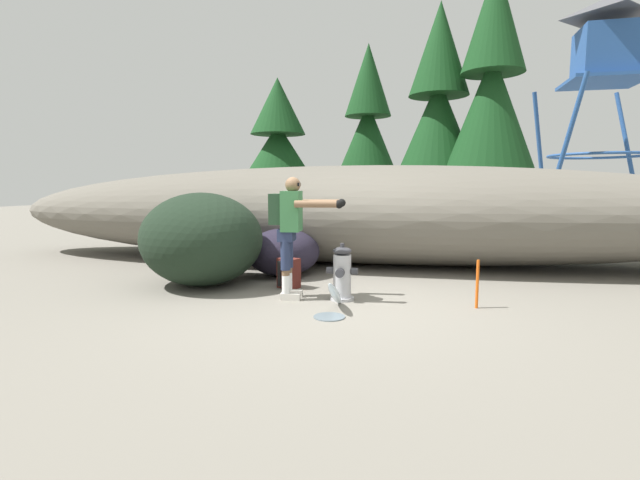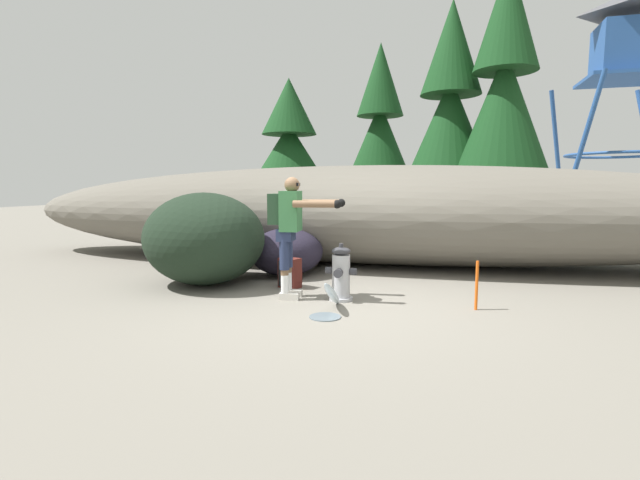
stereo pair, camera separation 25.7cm
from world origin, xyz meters
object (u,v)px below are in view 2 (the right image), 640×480
at_px(spare_backpack, 290,273).
at_px(utility_worker, 291,222).
at_px(watchtower, 625,53).
at_px(survey_stake, 477,285).
at_px(boulder_large, 205,239).
at_px(fire_hydrant, 341,274).
at_px(boulder_mid, 287,252).

bearing_deg(spare_backpack, utility_worker, -137.17).
bearing_deg(watchtower, survey_stake, -112.74).
height_order(utility_worker, watchtower, watchtower).
xyz_separation_m(boulder_large, survey_stake, (3.91, -0.51, -0.40)).
distance_m(fire_hydrant, survey_stake, 1.69).
bearing_deg(boulder_mid, spare_backpack, -68.14).
bearing_deg(boulder_large, fire_hydrant, -11.72).
bearing_deg(utility_worker, spare_backpack, 103.95).
xyz_separation_m(utility_worker, boulder_large, (-1.55, 0.52, -0.32)).
height_order(utility_worker, spare_backpack, utility_worker).
bearing_deg(spare_backpack, survey_stake, -79.99).
xyz_separation_m(spare_backpack, boulder_mid, (-0.36, 0.91, 0.18)).
xyz_separation_m(boulder_mid, watchtower, (8.49, 11.75, 5.71)).
distance_m(boulder_mid, survey_stake, 3.30).
height_order(fire_hydrant, boulder_mid, boulder_mid).
relative_size(fire_hydrant, spare_backpack, 1.60).
xyz_separation_m(utility_worker, boulder_mid, (-0.58, 1.52, -0.62)).
relative_size(boulder_mid, watchtower, 0.16).
relative_size(watchtower, survey_stake, 13.59).
relative_size(boulder_mid, survey_stake, 2.17).
height_order(fire_hydrant, survey_stake, fire_hydrant).
height_order(boulder_mid, watchtower, watchtower).
xyz_separation_m(utility_worker, survey_stake, (2.35, 0.02, -0.72)).
height_order(utility_worker, boulder_large, utility_worker).
bearing_deg(spare_backpack, watchtower, -9.70).
relative_size(spare_backpack, survey_stake, 0.78).
bearing_deg(boulder_mid, boulder_large, -134.21).
bearing_deg(survey_stake, watchtower, 67.26).
relative_size(fire_hydrant, utility_worker, 0.47).
bearing_deg(utility_worker, survey_stake, -5.46).
height_order(boulder_mid, survey_stake, boulder_mid).
bearing_deg(boulder_mid, fire_hydrant, -49.32).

